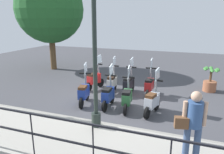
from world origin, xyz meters
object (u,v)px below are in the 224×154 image
scooter_near_2 (108,95)px  scooter_far_1 (129,83)px  scooter_near_0 (152,101)px  potted_palm (210,81)px  scooter_near_1 (127,97)px  scooter_far_3 (95,79)px  scooter_near_3 (84,92)px  scooter_far_2 (112,82)px  pedestrian_with_bag (193,122)px  tree_large (50,9)px  lamp_post_near (95,54)px  scooter_far_0 (149,85)px

scooter_near_2 → scooter_far_1: bearing=-13.4°
scooter_near_0 → potted_palm: bearing=-18.4°
scooter_near_1 → scooter_far_3: size_ratio=1.00×
potted_palm → scooter_near_2: bearing=132.2°
scooter_near_3 → scooter_far_3: same height
scooter_near_2 → scooter_far_2: same height
pedestrian_with_bag → tree_large: tree_large is taller
tree_large → scooter_far_3: tree_large is taller
lamp_post_near → scooter_near_0: lamp_post_near is taller
potted_palm → scooter_near_1: size_ratio=0.69×
scooter_near_0 → scooter_far_1: bearing=50.3°
tree_large → scooter_far_2: size_ratio=3.67×
scooter_near_2 → scooter_far_0: size_ratio=1.00×
scooter_near_2 → scooter_far_3: (1.74, 1.34, 0.00)m
scooter_near_2 → scooter_far_1: 1.62m
tree_large → scooter_far_3: size_ratio=3.67×
pedestrian_with_bag → scooter_far_1: 4.82m
pedestrian_with_bag → scooter_near_0: (2.42, 1.24, -0.60)m
scooter_near_3 → pedestrian_with_bag: bearing=-134.7°
scooter_near_3 → scooter_far_2: same height
potted_palm → scooter_near_2: (-3.23, 3.56, 0.04)m
scooter_far_2 → scooter_far_3: (0.16, 0.91, 0.00)m
scooter_near_1 → scooter_near_3: same height
tree_large → scooter_near_3: (-4.61, -4.53, -3.15)m
scooter_near_3 → scooter_near_2: bearing=-99.2°
scooter_far_0 → scooter_far_2: same height
scooter_near_0 → scooter_far_1: same height
pedestrian_with_bag → tree_large: size_ratio=0.28×
scooter_near_3 → scooter_far_3: 1.83m
scooter_far_0 → scooter_far_3: (0.06, 2.50, 0.00)m
scooter_near_3 → lamp_post_near: bearing=-155.4°
scooter_near_0 → scooter_near_3: (0.00, 2.55, 0.00)m
scooter_near_0 → scooter_far_0: 1.79m
scooter_near_2 → tree_large: bearing=48.1°
pedestrian_with_bag → scooter_near_1: 3.29m
scooter_far_1 → scooter_far_2: (-0.02, 0.74, 0.00)m
scooter_near_1 → scooter_far_2: same height
tree_large → scooter_near_0: size_ratio=3.67×
scooter_far_0 → scooter_far_1: 0.85m
scooter_near_2 → scooter_near_3: 0.96m
scooter_near_1 → tree_large: bearing=45.1°
tree_large → potted_palm: 9.68m
scooter_far_2 → scooter_near_0: bearing=-132.8°
tree_large → scooter_far_0: (-2.88, -6.65, -3.15)m
scooter_near_3 → scooter_far_0: size_ratio=1.00×
pedestrian_with_bag → scooter_near_2: size_ratio=1.03×
scooter_near_0 → scooter_far_0: same height
tree_large → lamp_post_near: bearing=-137.4°
scooter_near_3 → scooter_far_2: bearing=-30.1°
scooter_near_0 → scooter_far_2: bearing=63.7°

